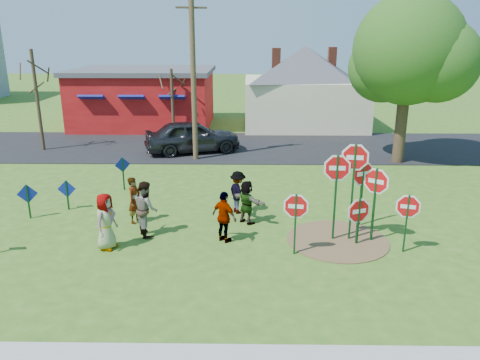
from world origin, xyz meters
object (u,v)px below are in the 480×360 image
(stop_sign_d, at_px, (363,178))
(suv, at_px, (193,136))
(stop_sign_c, at_px, (376,188))
(person_a, at_px, (106,221))
(stop_sign_b, at_px, (354,167))
(person_b, at_px, (134,200))
(utility_pole, at_px, (193,72))
(leafy_tree, at_px, (411,56))
(stop_sign_a, at_px, (296,211))

(stop_sign_d, relative_size, suv, 0.47)
(stop_sign_c, height_order, person_a, stop_sign_c)
(stop_sign_b, relative_size, person_b, 2.01)
(suv, relative_size, utility_pole, 0.61)
(person_a, xyz_separation_m, leafy_tree, (11.95, 9.99, 4.35))
(stop_sign_d, distance_m, utility_pole, 11.01)
(stop_sign_a, bearing_deg, leafy_tree, 67.51)
(stop_sign_b, xyz_separation_m, stop_sign_c, (0.68, -0.09, -0.63))
(stop_sign_a, distance_m, person_a, 5.68)
(suv, bearing_deg, leafy_tree, -117.43)
(stop_sign_d, xyz_separation_m, utility_pole, (-6.48, 8.47, 2.74))
(utility_pole, bearing_deg, stop_sign_d, -52.58)
(stop_sign_b, relative_size, stop_sign_d, 1.36)
(person_a, distance_m, suv, 11.92)
(stop_sign_b, bearing_deg, stop_sign_a, -141.29)
(stop_sign_a, height_order, stop_sign_b, stop_sign_b)
(stop_sign_c, relative_size, stop_sign_d, 1.05)
(stop_sign_a, relative_size, stop_sign_c, 0.80)
(stop_sign_a, height_order, leafy_tree, leafy_tree)
(stop_sign_a, distance_m, stop_sign_b, 2.35)
(person_a, distance_m, leafy_tree, 16.17)
(stop_sign_a, relative_size, person_a, 1.14)
(stop_sign_d, height_order, suv, stop_sign_d)
(person_b, xyz_separation_m, leafy_tree, (11.57, 7.93, 4.42))
(person_a, bearing_deg, stop_sign_b, -67.42)
(stop_sign_b, bearing_deg, person_a, -164.97)
(person_b, relative_size, leafy_tree, 0.20)
(suv, distance_m, leafy_tree, 11.67)
(leafy_tree, bearing_deg, stop_sign_a, -121.55)
(stop_sign_a, xyz_separation_m, leafy_tree, (6.30, 10.26, 3.87))
(stop_sign_a, distance_m, stop_sign_c, 2.72)
(stop_sign_a, height_order, stop_sign_c, stop_sign_c)
(leafy_tree, bearing_deg, stop_sign_c, -112.12)
(person_a, relative_size, suv, 0.35)
(utility_pole, xyz_separation_m, leafy_tree, (10.37, -0.39, 0.81))
(stop_sign_d, bearing_deg, stop_sign_b, -142.41)
(stop_sign_a, distance_m, utility_pole, 11.81)
(person_b, distance_m, leafy_tree, 14.71)
(stop_sign_c, xyz_separation_m, leafy_tree, (3.79, 9.32, 3.48))
(utility_pole, height_order, leafy_tree, utility_pole)
(stop_sign_a, height_order, utility_pole, utility_pole)
(stop_sign_c, height_order, utility_pole, utility_pole)
(stop_sign_d, bearing_deg, stop_sign_a, -163.60)
(leafy_tree, bearing_deg, stop_sign_d, -115.71)
(stop_sign_b, distance_m, utility_pole, 11.46)
(person_b, bearing_deg, stop_sign_c, -83.58)
(stop_sign_c, relative_size, utility_pole, 0.30)
(stop_sign_a, bearing_deg, person_a, -173.76)
(stop_sign_a, relative_size, suv, 0.39)
(stop_sign_c, xyz_separation_m, utility_pole, (-6.58, 9.71, 2.68))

